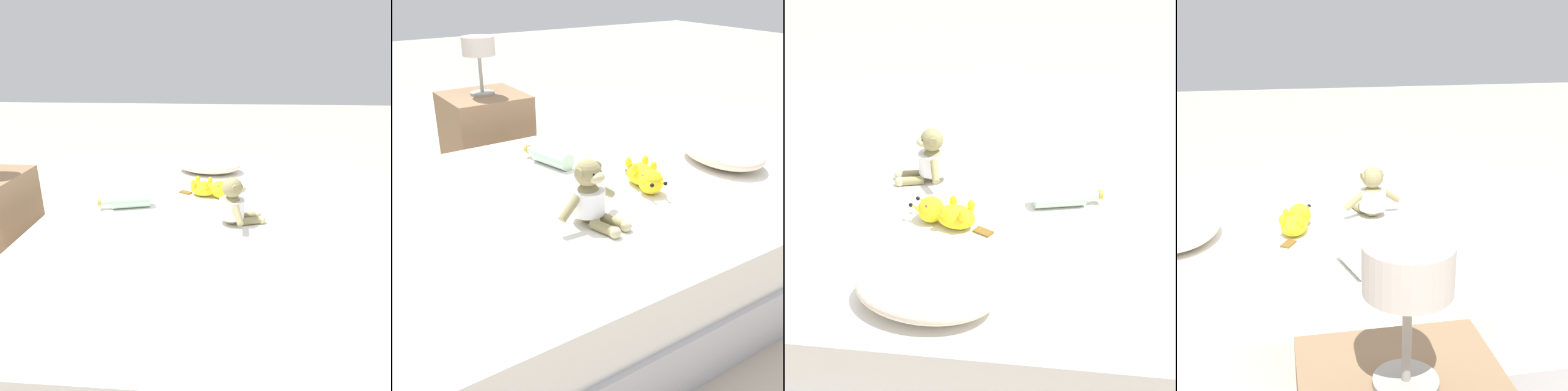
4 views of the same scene
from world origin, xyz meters
The scene contains 6 objects.
ground_plane centered at (0.00, 0.00, 0.00)m, with size 16.00×16.00×0.00m, color #B7A893.
bed centered at (0.00, 0.00, 0.20)m, with size 1.49×2.07×0.41m.
pillow centered at (0.09, 0.78, 0.46)m, with size 0.48×0.36×0.11m.
plush_monkey centered at (0.24, -0.05, 0.50)m, with size 0.24×0.28×0.24m.
plush_yellow_creature centered at (0.12, 0.30, 0.46)m, with size 0.33×0.16×0.10m.
glass_bottle centered at (-0.31, 0.11, 0.45)m, with size 0.28×0.13×0.08m.
Camera 3 is at (-0.26, 2.26, 1.62)m, focal length 57.00 mm.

